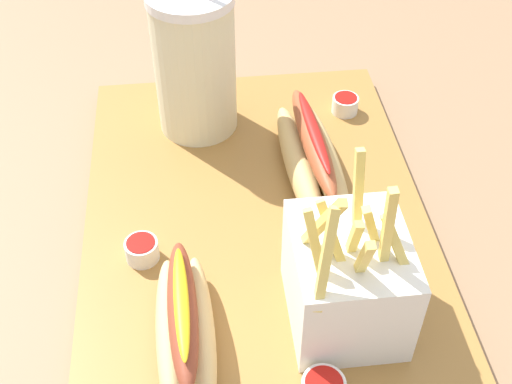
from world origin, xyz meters
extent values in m
cube|color=#8C6B4C|center=(0.00, 0.00, -0.01)|extent=(2.40, 2.40, 0.02)
cube|color=olive|center=(0.00, 0.00, 0.01)|extent=(0.48, 0.34, 0.02)
cylinder|color=beige|center=(0.15, 0.05, 0.10)|extent=(0.09, 0.09, 0.16)
cube|color=white|center=(-0.13, -0.06, 0.07)|extent=(0.11, 0.09, 0.09)
cube|color=#E5C660|center=(-0.15, -0.09, 0.12)|extent=(0.03, 0.03, 0.06)
cube|color=#E5C660|center=(-0.16, -0.06, 0.13)|extent=(0.03, 0.01, 0.07)
cube|color=#E5C660|center=(-0.15, -0.08, 0.14)|extent=(0.01, 0.01, 0.09)
cube|color=#E5C660|center=(-0.13, -0.06, 0.12)|extent=(0.02, 0.01, 0.06)
cube|color=#E5C660|center=(-0.17, -0.03, 0.14)|extent=(0.04, 0.02, 0.08)
cube|color=#E5C660|center=(-0.15, -0.03, 0.12)|extent=(0.03, 0.02, 0.08)
cube|color=#E5C660|center=(-0.13, -0.08, 0.13)|extent=(0.02, 0.02, 0.06)
cube|color=#E5C660|center=(-0.13, -0.03, 0.14)|extent=(0.04, 0.03, 0.08)
cube|color=#E5C660|center=(-0.11, -0.07, 0.13)|extent=(0.02, 0.01, 0.09)
cube|color=#E5C660|center=(-0.13, -0.04, 0.13)|extent=(0.03, 0.02, 0.06)
ellipsoid|color=tan|center=(0.05, -0.08, 0.04)|extent=(0.19, 0.04, 0.04)
ellipsoid|color=tan|center=(0.05, -0.05, 0.04)|extent=(0.19, 0.04, 0.04)
ellipsoid|color=#994728|center=(0.05, -0.06, 0.07)|extent=(0.18, 0.03, 0.02)
ellipsoid|color=red|center=(0.05, -0.06, 0.08)|extent=(0.13, 0.02, 0.01)
ellipsoid|color=#DBB775|center=(-0.15, 0.06, 0.04)|extent=(0.16, 0.03, 0.04)
ellipsoid|color=#DBB775|center=(-0.15, 0.09, 0.04)|extent=(0.16, 0.03, 0.04)
ellipsoid|color=brown|center=(-0.15, 0.07, 0.07)|extent=(0.14, 0.03, 0.02)
ellipsoid|color=gold|center=(-0.15, 0.07, 0.08)|extent=(0.11, 0.01, 0.01)
cylinder|color=white|center=(-0.05, 0.11, 0.03)|extent=(0.03, 0.03, 0.02)
cylinder|color=#B2140F|center=(-0.05, 0.11, 0.04)|extent=(0.03, 0.03, 0.01)
cylinder|color=white|center=(0.16, -0.12, 0.03)|extent=(0.03, 0.03, 0.02)
cylinder|color=#B2140F|center=(0.16, -0.12, 0.04)|extent=(0.03, 0.03, 0.01)
cylinder|color=#B2140F|center=(-0.20, -0.03, 0.04)|extent=(0.03, 0.03, 0.01)
camera|label=1|loc=(-0.46, 0.05, 0.50)|focal=46.49mm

